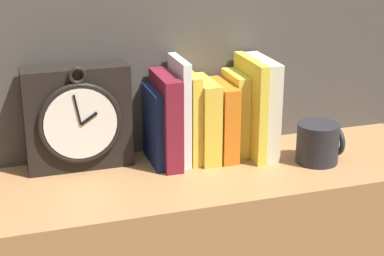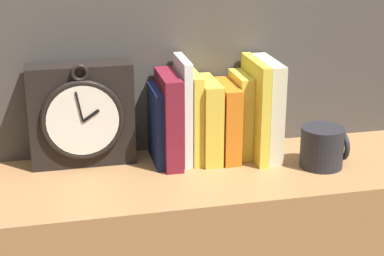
% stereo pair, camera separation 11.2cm
% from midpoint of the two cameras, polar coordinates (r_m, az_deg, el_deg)
% --- Properties ---
extents(clock, '(0.23, 0.08, 0.24)m').
position_cam_midpoint_polar(clock, '(1.42, -7.57, 1.10)').
color(clock, black).
rests_on(clock, bookshelf).
extents(book_slot0_navy, '(0.02, 0.13, 0.17)m').
position_cam_midpoint_polar(book_slot0_navy, '(1.42, -0.98, 0.17)').
color(book_slot0_navy, '#131E4A').
rests_on(book_slot0_navy, bookshelf).
extents(book_slot1_maroon, '(0.04, 0.14, 0.21)m').
position_cam_midpoint_polar(book_slot1_maroon, '(1.42, 0.19, 0.78)').
color(book_slot1_maroon, maroon).
rests_on(book_slot1_maroon, bookshelf).
extents(book_slot2_white, '(0.02, 0.12, 0.24)m').
position_cam_midpoint_polar(book_slot2_white, '(1.43, 1.37, 1.59)').
color(book_slot2_white, white).
rests_on(book_slot2_white, bookshelf).
extents(book_slot3_yellow, '(0.02, 0.12, 0.20)m').
position_cam_midpoint_polar(book_slot3_yellow, '(1.44, 2.32, 1.04)').
color(book_slot3_yellow, yellow).
rests_on(book_slot3_yellow, bookshelf).
extents(book_slot4_yellow, '(0.04, 0.14, 0.18)m').
position_cam_midpoint_polar(book_slot4_yellow, '(1.45, 3.61, 0.70)').
color(book_slot4_yellow, gold).
rests_on(book_slot4_yellow, bookshelf).
extents(book_slot5_orange, '(0.04, 0.14, 0.17)m').
position_cam_midpoint_polar(book_slot5_orange, '(1.46, 5.26, 0.60)').
color(book_slot5_orange, orange).
rests_on(book_slot5_orange, bookshelf).
extents(book_slot6_yellow, '(0.03, 0.11, 0.19)m').
position_cam_midpoint_polar(book_slot6_yellow, '(1.48, 6.48, 1.18)').
color(book_slot6_yellow, gold).
rests_on(book_slot6_yellow, bookshelf).
extents(book_slot7_yellow, '(0.02, 0.16, 0.23)m').
position_cam_midpoint_polar(book_slot7_yellow, '(1.46, 7.78, 1.64)').
color(book_slot7_yellow, yellow).
rests_on(book_slot7_yellow, bookshelf).
extents(book_slot8_cream, '(0.03, 0.15, 0.22)m').
position_cam_midpoint_polar(book_slot8_cream, '(1.48, 8.86, 1.73)').
color(book_slot8_cream, beige).
rests_on(book_slot8_cream, bookshelf).
extents(mug, '(0.10, 0.10, 0.09)m').
position_cam_midpoint_polar(mug, '(1.45, 13.76, -1.69)').
color(mug, '#232328').
rests_on(mug, bookshelf).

